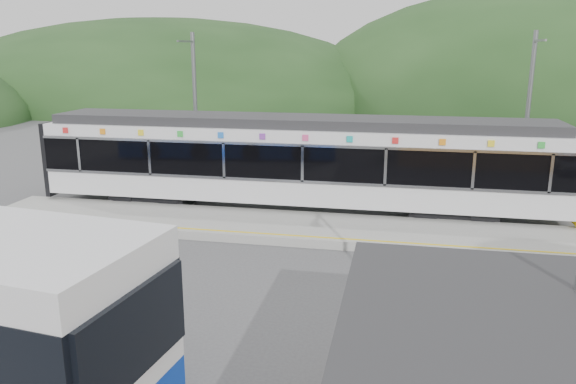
# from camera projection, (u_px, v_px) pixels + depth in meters

# --- Properties ---
(ground) EXTENTS (120.00, 120.00, 0.00)m
(ground) POSITION_uv_depth(u_px,v_px,m) (322.00, 269.00, 16.50)
(ground) COLOR #4C4C4F
(ground) RESTS_ON ground
(hills) EXTENTS (146.00, 149.00, 26.00)m
(hills) POSITION_uv_depth(u_px,v_px,m) (512.00, 228.00, 20.33)
(hills) COLOR #1E3D19
(hills) RESTS_ON ground
(platform) EXTENTS (26.00, 3.20, 0.30)m
(platform) POSITION_uv_depth(u_px,v_px,m) (335.00, 230.00, 19.60)
(platform) COLOR #9E9E99
(platform) RESTS_ON ground
(yellow_line) EXTENTS (26.00, 0.10, 0.01)m
(yellow_line) POSITION_uv_depth(u_px,v_px,m) (331.00, 238.00, 18.32)
(yellow_line) COLOR yellow
(yellow_line) RESTS_ON platform
(train) EXTENTS (20.44, 3.01, 3.74)m
(train) POSITION_uv_depth(u_px,v_px,m) (297.00, 160.00, 22.04)
(train) COLOR black
(train) RESTS_ON ground
(catenary_mast_west) EXTENTS (0.18, 1.80, 7.00)m
(catenary_mast_west) POSITION_uv_depth(u_px,v_px,m) (195.00, 110.00, 25.07)
(catenary_mast_west) COLOR slate
(catenary_mast_west) RESTS_ON ground
(catenary_mast_east) EXTENTS (0.18, 1.80, 7.00)m
(catenary_mast_east) POSITION_uv_depth(u_px,v_px,m) (527.00, 117.00, 22.38)
(catenary_mast_east) COLOR slate
(catenary_mast_east) RESTS_ON ground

